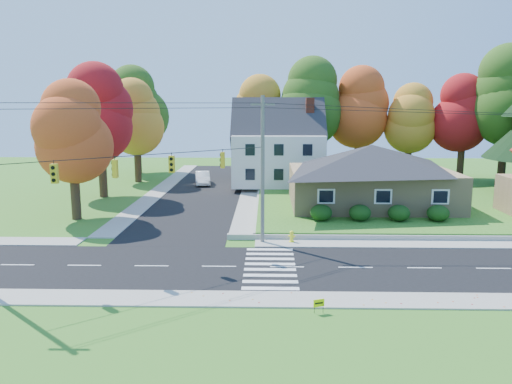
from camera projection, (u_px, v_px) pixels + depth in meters
ground at (287, 267)px, 29.23m from camera, size 120.00×120.00×0.00m
road_main at (287, 267)px, 29.23m from camera, size 90.00×8.00×0.02m
road_cross at (206, 190)px, 55.00m from camera, size 8.00×44.00×0.02m
sidewalk_north at (284, 243)px, 34.14m from camera, size 90.00×2.00×0.08m
sidewalk_south at (291, 300)px, 24.30m from camera, size 90.00×2.00×0.08m
lawn at (410, 198)px, 49.56m from camera, size 30.00×30.00×0.50m
ranch_house at (371, 174)px, 44.22m from camera, size 14.60×10.60×5.40m
colonial_house at (278, 148)px, 55.99m from camera, size 10.40×8.40×9.60m
hedge_row at (379, 213)px, 38.50m from camera, size 10.70×1.70×1.27m
traffic_infrastructure at (285, 177)px, 29.66m from camera, size 38.10×10.66×10.00m
tree_lot_0 at (261, 113)px, 61.29m from camera, size 6.72×6.72×12.51m
tree_lot_1 at (311, 102)px, 59.94m from camera, size 7.84×7.84×14.60m
tree_lot_2 at (359, 108)px, 60.90m from camera, size 7.28×7.28×13.56m
tree_lot_3 at (410, 119)px, 60.00m from camera, size 6.16×6.16×11.47m
tree_lot_4 at (464, 113)px, 58.77m from camera, size 6.72×6.72×12.51m
tree_lot_5 at (508, 96)px, 56.36m from camera, size 8.40×8.40×15.64m
tree_west_0 at (71, 133)px, 40.18m from camera, size 6.16×6.16×11.47m
tree_west_1 at (100, 114)px, 49.82m from camera, size 7.28×7.28×13.56m
tree_west_2 at (136, 118)px, 59.75m from camera, size 6.72×6.72×12.51m
tree_west_3 at (136, 106)px, 67.44m from camera, size 7.84×7.84×14.60m
white_car at (203, 178)px, 58.89m from camera, size 2.33×4.84×1.53m
fire_hydrant at (292, 237)px, 34.26m from camera, size 0.49×0.39×0.87m
yard_sign at (319, 303)px, 22.73m from camera, size 0.52×0.21×0.67m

